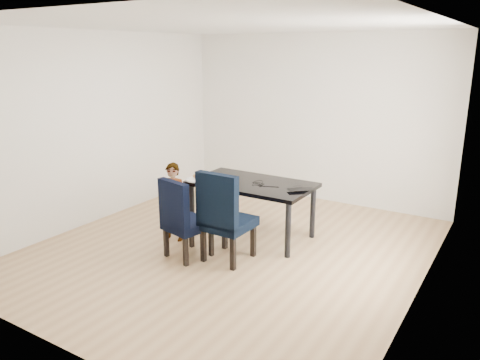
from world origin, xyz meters
The scene contains 14 objects.
floor centered at (0.00, 0.00, -0.01)m, with size 4.50×5.00×0.01m, color tan.
ceiling centered at (0.00, 0.00, 2.71)m, with size 4.50×5.00×0.01m, color white.
wall_back centered at (0.00, 2.50, 1.35)m, with size 4.50×0.01×2.70m, color white.
wall_front centered at (0.00, -2.50, 1.35)m, with size 4.50×0.01×2.70m, color white.
wall_left centered at (-2.25, 0.00, 1.35)m, with size 0.01×5.00×2.70m, color silver.
wall_right centered at (2.25, 0.00, 1.35)m, with size 0.01×5.00×2.70m, color silver.
dining_table centered at (0.00, 0.50, 0.38)m, with size 1.60×0.90×0.75m, color black.
chair_left centered at (-0.32, -0.47, 0.49)m, with size 0.47×0.49×0.99m, color black.
chair_right centered at (0.14, -0.28, 0.55)m, with size 0.53×0.55×1.11m, color black.
child centered at (-0.80, -0.15, 0.52)m, with size 0.38×0.25×1.03m, color #D66212.
plate centered at (-0.68, 0.19, 0.76)m, with size 0.29×0.29×0.02m, color white.
sandwich centered at (-0.67, 0.20, 0.80)m, with size 0.16×0.08×0.07m, color #A06E39.
laptop centered at (0.68, 0.51, 0.76)m, with size 0.33×0.21×0.03m, color black.
cable_tangle centered at (0.13, 0.41, 0.75)m, with size 0.13×0.13×0.01m, color black.
Camera 1 is at (2.99, -4.61, 2.42)m, focal length 35.00 mm.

